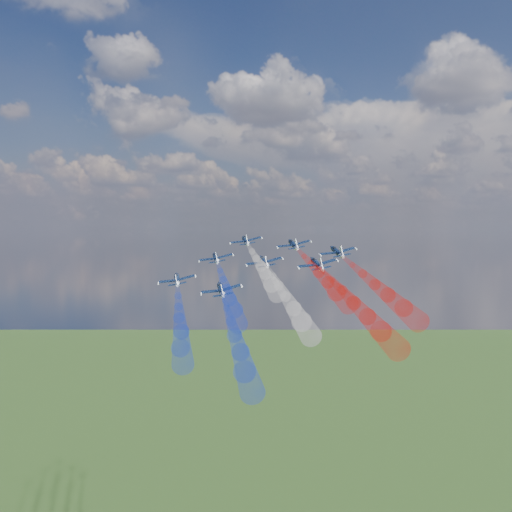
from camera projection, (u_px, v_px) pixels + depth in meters
The scene contains 16 objects.
jet_lead at pixel (246, 241), 166.59m from camera, with size 9.52×11.89×3.17m, color black, non-canonical shape.
trail_lead at pixel (261, 266), 140.58m from camera, with size 3.96×43.84×3.96m, color white, non-canonical shape.
jet_inner_left at pixel (216, 258), 155.90m from camera, with size 9.52×11.89×3.17m, color black, non-canonical shape.
trail_inner_left at pixel (226, 289), 129.89m from camera, with size 3.96×43.84×3.96m, color #1835D0, non-canonical shape.
jet_inner_right at pixel (293, 244), 155.88m from camera, with size 9.52×11.89×3.17m, color black, non-canonical shape.
trail_inner_right at pixel (319, 273), 129.87m from camera, with size 3.96×43.84×3.96m, color red, non-canonical shape.
jet_outer_left at pixel (177, 280), 143.48m from camera, with size 9.52×11.89×3.17m, color black, non-canonical shape.
trail_outer_left at pixel (180, 318), 117.47m from camera, with size 3.96×43.84×3.96m, color #1835D0, non-canonical shape.
jet_center_third at pixel (264, 262), 145.78m from camera, with size 9.52×11.89×3.17m, color black, non-canonical shape.
trail_center_third at pixel (286, 296), 119.77m from camera, with size 3.96×43.84×3.96m, color white, non-canonical shape.
jet_outer_right at pixel (337, 252), 145.65m from camera, with size 9.52×11.89×3.17m, color black, non-canonical shape.
trail_outer_right at pixel (375, 284), 119.64m from camera, with size 3.96×43.84×3.96m, color red, non-canonical shape.
jet_rear_left at pixel (221, 290), 131.01m from camera, with size 9.52×11.89×3.17m, color black, non-canonical shape.
trail_rear_left at pixel (235, 335), 105.00m from camera, with size 3.96×43.84×3.96m, color #1835D0, non-canonical shape.
jet_rear_right at pixel (317, 264), 134.15m from camera, with size 9.52×11.89×3.17m, color black, non-canonical shape.
trail_rear_right at pixel (354, 302), 108.14m from camera, with size 3.96×43.84×3.96m, color red, non-canonical shape.
Camera 1 is at (54.97, -132.68, 170.84)m, focal length 41.23 mm.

